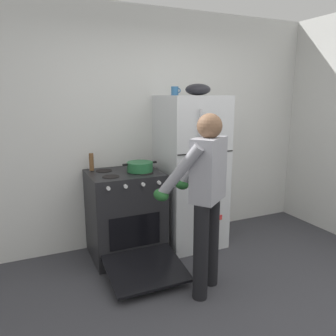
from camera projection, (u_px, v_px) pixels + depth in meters
ground at (245, 331)px, 2.53m from camera, size 8.00×8.00×0.00m
kitchen_wall_back at (149, 129)px, 3.97m from camera, size 6.00×0.10×2.70m
refrigerator at (190, 172)px, 3.88m from camera, size 0.68×0.72×1.74m
stove_range at (126, 215)px, 3.63m from camera, size 0.76×1.23×0.95m
person_cook at (204, 189)px, 2.87m from camera, size 0.65×0.68×1.60m
red_pot at (140, 167)px, 3.55m from camera, size 0.38×0.28×0.10m
coffee_mug at (175, 91)px, 3.65m from camera, size 0.11×0.08×0.10m
pepper_mill at (91, 162)px, 3.58m from camera, size 0.05×0.05×0.19m
mixing_bowl at (198, 89)px, 3.71m from camera, size 0.28×0.28×0.13m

